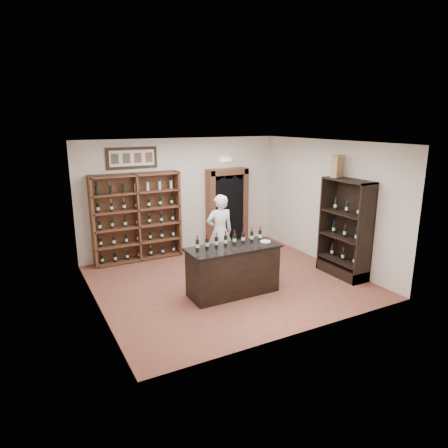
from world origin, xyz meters
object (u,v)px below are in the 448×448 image
(counter_bottle_0, at_px, (197,245))
(side_cabinet, at_px, (345,243))
(wine_shelf, at_px, (137,217))
(wine_crate, at_px, (337,166))
(tasting_counter, at_px, (233,271))
(shopkeeper, at_px, (220,232))

(counter_bottle_0, relative_size, side_cabinet, 0.14)
(wine_shelf, height_order, counter_bottle_0, wine_shelf)
(counter_bottle_0, bearing_deg, wine_shelf, 97.73)
(wine_shelf, xyz_separation_m, wine_crate, (3.80, -2.84, 1.34))
(tasting_counter, relative_size, shopkeeper, 1.05)
(side_cabinet, bearing_deg, counter_bottle_0, 172.81)
(counter_bottle_0, height_order, wine_crate, wine_crate)
(counter_bottle_0, distance_m, shopkeeper, 1.77)
(wine_shelf, xyz_separation_m, counter_bottle_0, (0.38, -2.80, 0.01))
(tasting_counter, relative_size, counter_bottle_0, 6.27)
(counter_bottle_0, height_order, shopkeeper, shopkeeper)
(wine_shelf, height_order, side_cabinet, same)
(wine_crate, bearing_deg, shopkeeper, 128.09)
(tasting_counter, bearing_deg, wine_shelf, 110.56)
(tasting_counter, height_order, side_cabinet, side_cabinet)
(tasting_counter, distance_m, wine_crate, 3.34)
(wine_shelf, bearing_deg, side_cabinet, -40.21)
(wine_shelf, relative_size, wine_crate, 4.52)
(counter_bottle_0, distance_m, side_cabinet, 3.49)
(counter_bottle_0, xyz_separation_m, side_cabinet, (3.44, -0.43, -0.35))
(side_cabinet, bearing_deg, shopkeeper, 142.48)
(wine_shelf, distance_m, counter_bottle_0, 2.82)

